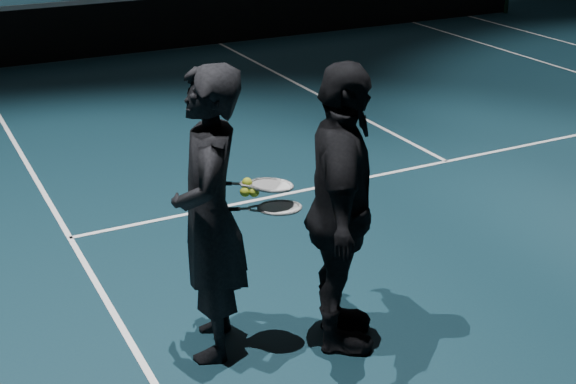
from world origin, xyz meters
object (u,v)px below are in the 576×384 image
(player_a, at_px, (210,216))
(player_b, at_px, (341,211))
(racket_upper, at_px, (271,185))
(racket_lower, at_px, (280,208))
(tennis_balls, at_px, (249,189))

(player_a, distance_m, player_b, 0.85)
(player_b, bearing_deg, racket_upper, 90.89)
(racket_lower, bearing_deg, player_b, 0.00)
(player_b, bearing_deg, tennis_balls, 95.48)
(racket_lower, height_order, racket_upper, racket_upper)
(player_b, distance_m, racket_upper, 0.49)
(tennis_balls, bearing_deg, player_b, -22.90)
(player_b, xyz_separation_m, tennis_balls, (-0.55, 0.23, 0.18))
(racket_lower, bearing_deg, tennis_balls, 178.53)
(tennis_balls, bearing_deg, racket_upper, -8.85)
(tennis_balls, bearing_deg, player_a, 158.70)
(player_a, xyz_separation_m, player_b, (0.79, -0.32, 0.00))
(racket_upper, bearing_deg, tennis_balls, -170.43)
(player_a, height_order, player_b, same)
(player_a, relative_size, racket_upper, 2.92)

